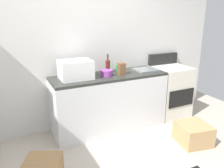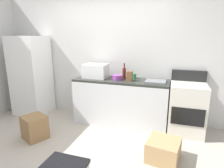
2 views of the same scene
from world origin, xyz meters
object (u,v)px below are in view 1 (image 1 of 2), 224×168
mixing_bowl (107,73)px  cardboard_box_small (193,134)px  microwave (76,70)px  knife_block (122,69)px  wine_bottle (108,66)px  stove_oven (170,90)px  coffee_mug (118,68)px

mixing_bowl → cardboard_box_small: mixing_bowl is taller
microwave → knife_block: 0.71m
knife_block → cardboard_box_small: bearing=-51.5°
wine_bottle → mixing_bowl: 0.20m
stove_oven → microwave: 1.84m
microwave → mixing_bowl: microwave is taller
microwave → mixing_bowl: 0.47m
wine_bottle → mixing_bowl: bearing=-120.9°
mixing_bowl → cardboard_box_small: (0.95, -0.91, -0.80)m
coffee_mug → mixing_bowl: (-0.29, -0.19, -0.00)m
coffee_mug → mixing_bowl: bearing=-147.2°
microwave → wine_bottle: 0.57m
mixing_bowl → cardboard_box_small: 1.54m
wine_bottle → knife_block: size_ratio=1.67×
stove_oven → coffee_mug: size_ratio=11.00×
mixing_bowl → microwave: bearing=174.0°
wine_bottle → mixing_bowl: size_ratio=1.58×
stove_oven → mixing_bowl: stove_oven is taller
knife_block → wine_bottle: bearing=129.4°
wine_bottle → cardboard_box_small: 1.62m
wine_bottle → knife_block: (0.15, -0.18, -0.02)m
stove_oven → coffee_mug: (-0.99, 0.14, 0.48)m
stove_oven → wine_bottle: (-1.19, 0.11, 0.54)m
stove_oven → knife_block: size_ratio=6.11×
cardboard_box_small → coffee_mug: bearing=121.1°
knife_block → mixing_bowl: bearing=174.7°
mixing_bowl → knife_block: bearing=-5.3°
wine_bottle → cardboard_box_small: bearing=-51.4°
knife_block → coffee_mug: bearing=78.1°
cardboard_box_small → knife_block: bearing=128.5°
microwave → knife_block: (0.71, -0.07, -0.05)m
coffee_mug → cardboard_box_small: bearing=-58.9°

